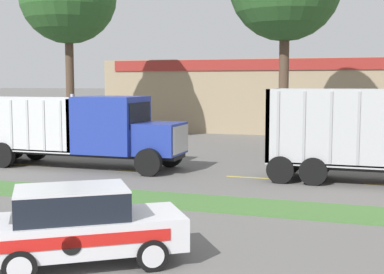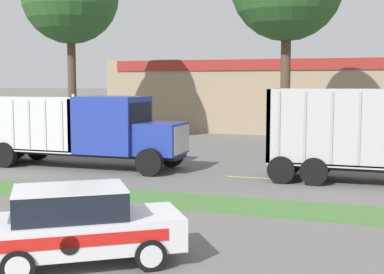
% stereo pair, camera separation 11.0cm
% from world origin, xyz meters
% --- Properties ---
extents(grass_verge, '(120.00, 2.13, 0.06)m').
position_xyz_m(grass_verge, '(0.00, 10.80, 0.03)').
color(grass_verge, '#477538').
rests_on(grass_verge, ground_plane).
extents(centre_line_2, '(2.40, 0.14, 0.01)m').
position_xyz_m(centre_line_2, '(-9.50, 15.87, 0.00)').
color(centre_line_2, yellow).
rests_on(centre_line_2, ground_plane).
extents(centre_line_3, '(2.40, 0.14, 0.01)m').
position_xyz_m(centre_line_3, '(-4.10, 15.87, 0.00)').
color(centre_line_3, yellow).
rests_on(centre_line_3, ground_plane).
extents(centre_line_4, '(2.40, 0.14, 0.01)m').
position_xyz_m(centre_line_4, '(1.30, 15.87, 0.00)').
color(centre_line_4, yellow).
rests_on(centre_line_4, ground_plane).
extents(dump_truck_mid, '(11.38, 2.84, 3.34)m').
position_xyz_m(dump_truck_mid, '(-6.56, 16.12, 1.63)').
color(dump_truck_mid, black).
rests_on(dump_truck_mid, ground_plane).
extents(rally_car, '(4.41, 3.77, 1.70)m').
position_xyz_m(rally_car, '(-0.11, 4.55, 0.86)').
color(rally_car, white).
rests_on(rally_car, ground_plane).
extents(store_building_backdrop, '(38.61, 12.10, 5.57)m').
position_xyz_m(store_building_backdrop, '(4.76, 39.25, 2.79)').
color(store_building_backdrop, '#9E896B').
rests_on(store_building_backdrop, ground_plane).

